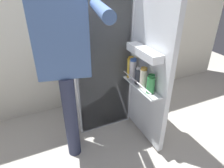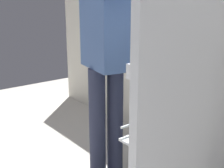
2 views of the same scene
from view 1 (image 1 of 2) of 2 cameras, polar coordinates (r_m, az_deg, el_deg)
The scene contains 3 objects.
ground_plane at distance 2.20m, azimuth 1.03°, elevation -15.65°, with size 6.27×6.27×0.00m, color #B7B2A8.
refrigerator at distance 2.13m, azimuth -3.97°, elevation 11.44°, with size 0.64×1.18×1.81m.
person at distance 1.63m, azimuth -13.22°, elevation 8.06°, with size 0.54×0.77×1.64m.
Camera 1 is at (-0.68, -1.40, 1.54)m, focal length 32.36 mm.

